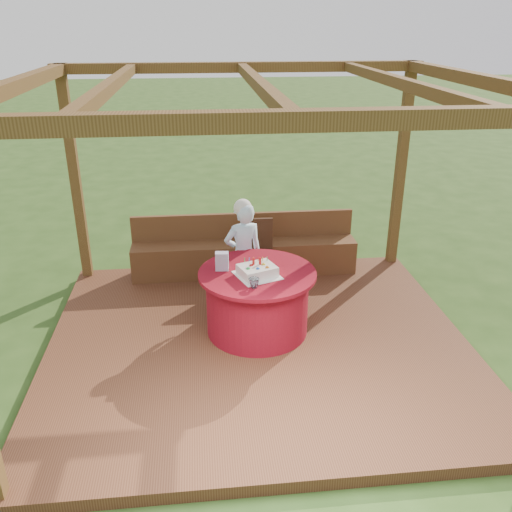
{
  "coord_description": "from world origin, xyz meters",
  "views": [
    {
      "loc": [
        -0.57,
        -4.99,
        3.32
      ],
      "look_at": [
        0.0,
        0.25,
        1.0
      ],
      "focal_mm": 38.0,
      "sensor_mm": 36.0,
      "label": 1
    }
  ],
  "objects_px": {
    "bench": "(244,254)",
    "drinking_glass": "(254,283)",
    "gift_bag": "(222,261)",
    "birthday_cake": "(257,271)",
    "chair": "(258,250)",
    "elderly_woman": "(243,252)",
    "table": "(257,301)"
  },
  "relations": [
    {
      "from": "bench",
      "to": "drinking_glass",
      "type": "height_order",
      "value": "drinking_glass"
    },
    {
      "from": "elderly_woman",
      "to": "chair",
      "type": "bearing_deg",
      "value": 66.06
    },
    {
      "from": "drinking_glass",
      "to": "table",
      "type": "bearing_deg",
      "value": 78.71
    },
    {
      "from": "chair",
      "to": "drinking_glass",
      "type": "relative_size",
      "value": 7.98
    },
    {
      "from": "bench",
      "to": "table",
      "type": "xyz_separation_m",
      "value": [
        0.01,
        -1.53,
        0.1
      ]
    },
    {
      "from": "chair",
      "to": "elderly_woman",
      "type": "distance_m",
      "value": 0.59
    },
    {
      "from": "elderly_woman",
      "to": "birthday_cake",
      "type": "xyz_separation_m",
      "value": [
        0.08,
        -0.76,
        0.11
      ]
    },
    {
      "from": "table",
      "to": "elderly_woman",
      "type": "bearing_deg",
      "value": 97.88
    },
    {
      "from": "chair",
      "to": "bench",
      "type": "bearing_deg",
      "value": 112.31
    },
    {
      "from": "elderly_woman",
      "to": "gift_bag",
      "type": "height_order",
      "value": "elderly_woman"
    },
    {
      "from": "chair",
      "to": "gift_bag",
      "type": "height_order",
      "value": "gift_bag"
    },
    {
      "from": "birthday_cake",
      "to": "chair",
      "type": "bearing_deg",
      "value": 83.53
    },
    {
      "from": "elderly_woman",
      "to": "birthday_cake",
      "type": "relative_size",
      "value": 2.46
    },
    {
      "from": "bench",
      "to": "gift_bag",
      "type": "height_order",
      "value": "gift_bag"
    },
    {
      "from": "table",
      "to": "drinking_glass",
      "type": "relative_size",
      "value": 11.77
    },
    {
      "from": "bench",
      "to": "table",
      "type": "bearing_deg",
      "value": -89.72
    },
    {
      "from": "table",
      "to": "chair",
      "type": "xyz_separation_m",
      "value": [
        0.13,
        1.18,
        0.1
      ]
    },
    {
      "from": "table",
      "to": "gift_bag",
      "type": "height_order",
      "value": "gift_bag"
    },
    {
      "from": "chair",
      "to": "drinking_glass",
      "type": "xyz_separation_m",
      "value": [
        -0.21,
        -1.54,
        0.3
      ]
    },
    {
      "from": "chair",
      "to": "birthday_cake",
      "type": "relative_size",
      "value": 1.6
    },
    {
      "from": "chair",
      "to": "birthday_cake",
      "type": "bearing_deg",
      "value": -96.47
    },
    {
      "from": "elderly_woman",
      "to": "drinking_glass",
      "type": "xyz_separation_m",
      "value": [
        0.02,
        -1.03,
        0.1
      ]
    },
    {
      "from": "birthday_cake",
      "to": "bench",
      "type": "bearing_deg",
      "value": 89.9
    },
    {
      "from": "gift_bag",
      "to": "chair",
      "type": "bearing_deg",
      "value": 70.78
    },
    {
      "from": "bench",
      "to": "drinking_glass",
      "type": "bearing_deg",
      "value": -91.95
    },
    {
      "from": "drinking_glass",
      "to": "chair",
      "type": "bearing_deg",
      "value": 82.41
    },
    {
      "from": "bench",
      "to": "drinking_glass",
      "type": "relative_size",
      "value": 27.9
    },
    {
      "from": "table",
      "to": "birthday_cake",
      "type": "relative_size",
      "value": 2.36
    },
    {
      "from": "table",
      "to": "chair",
      "type": "relative_size",
      "value": 1.47
    },
    {
      "from": "elderly_woman",
      "to": "gift_bag",
      "type": "distance_m",
      "value": 0.66
    },
    {
      "from": "birthday_cake",
      "to": "gift_bag",
      "type": "height_order",
      "value": "gift_bag"
    },
    {
      "from": "table",
      "to": "gift_bag",
      "type": "relative_size",
      "value": 6.32
    }
  ]
}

